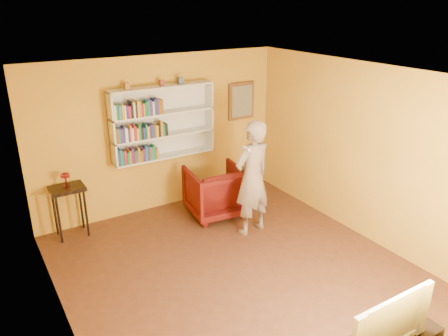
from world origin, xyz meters
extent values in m
cube|color=#482717|center=(0.00, 0.00, -0.06)|extent=(5.30, 5.80, 0.12)
cube|color=gold|center=(0.00, 2.52, 1.35)|extent=(5.30, 0.04, 2.70)
cube|color=gold|center=(0.00, -2.52, 1.35)|extent=(5.30, 0.04, 2.70)
cube|color=gold|center=(-2.27, 0.00, 1.35)|extent=(0.04, 5.80, 2.70)
cube|color=gold|center=(2.27, 0.00, 1.35)|extent=(0.04, 5.80, 2.70)
cube|color=silver|center=(0.00, 0.00, 2.73)|extent=(5.30, 5.80, 0.06)
cube|color=silver|center=(0.00, 2.48, 1.60)|extent=(1.80, 0.03, 1.20)
cube|color=silver|center=(-0.89, 2.35, 1.60)|extent=(0.03, 0.28, 1.20)
cube|color=silver|center=(0.89, 2.35, 1.60)|extent=(0.03, 0.28, 1.20)
cube|color=silver|center=(0.00, 2.35, 1.00)|extent=(1.80, 0.28, 0.03)
cube|color=silver|center=(0.00, 2.35, 1.38)|extent=(1.80, 0.28, 0.03)
cube|color=silver|center=(0.00, 2.35, 1.76)|extent=(1.80, 0.28, 0.03)
cube|color=silver|center=(0.00, 2.35, 2.20)|extent=(1.80, 0.28, 0.03)
cube|color=navy|center=(-0.85, 2.29, 1.15)|extent=(0.03, 0.15, 0.27)
cube|color=#256C88|center=(-0.81, 2.31, 1.15)|extent=(0.04, 0.19, 0.27)
cube|color=#1A783D|center=(-0.77, 2.31, 1.14)|extent=(0.02, 0.18, 0.25)
cube|color=#A31936|center=(-0.74, 2.30, 1.13)|extent=(0.04, 0.15, 0.24)
cube|color=#1A783D|center=(-0.69, 2.31, 1.12)|extent=(0.04, 0.17, 0.20)
cube|color=#B07523|center=(-0.65, 2.30, 1.13)|extent=(0.03, 0.17, 0.22)
cube|color=#4A2163|center=(-0.61, 2.30, 1.14)|extent=(0.04, 0.15, 0.26)
cube|color=brown|center=(-0.57, 2.31, 1.12)|extent=(0.02, 0.18, 0.20)
cube|color=#256C88|center=(-0.54, 2.29, 1.12)|extent=(0.03, 0.14, 0.21)
cube|color=#B07523|center=(-0.50, 2.30, 1.14)|extent=(0.03, 0.17, 0.25)
cube|color=brown|center=(-0.46, 2.29, 1.11)|extent=(0.04, 0.15, 0.20)
cube|color=#4A2163|center=(-0.42, 2.31, 1.12)|extent=(0.04, 0.18, 0.22)
cube|color=#256C88|center=(-0.38, 2.30, 1.14)|extent=(0.03, 0.17, 0.25)
cube|color=navy|center=(-0.34, 2.30, 1.14)|extent=(0.03, 0.15, 0.25)
cube|color=brown|center=(-0.31, 2.29, 1.13)|extent=(0.03, 0.14, 0.22)
cube|color=#256C88|center=(-0.27, 2.30, 1.12)|extent=(0.03, 0.16, 0.22)
cube|color=#1A783D|center=(-0.24, 2.29, 1.14)|extent=(0.04, 0.15, 0.24)
cube|color=#B07523|center=(-0.19, 2.31, 1.11)|extent=(0.04, 0.17, 0.19)
cube|color=brown|center=(-0.84, 2.31, 1.51)|extent=(0.04, 0.18, 0.24)
cube|color=#256C88|center=(-0.80, 2.30, 1.51)|extent=(0.03, 0.16, 0.24)
cube|color=#4A2163|center=(-0.76, 2.30, 1.51)|extent=(0.04, 0.16, 0.23)
cube|color=navy|center=(-0.73, 2.29, 1.53)|extent=(0.02, 0.14, 0.26)
cube|color=white|center=(-0.69, 2.31, 1.51)|extent=(0.04, 0.18, 0.23)
cube|color=#4A2163|center=(-0.65, 2.31, 1.50)|extent=(0.04, 0.17, 0.21)
cube|color=gold|center=(-0.62, 2.30, 1.53)|extent=(0.02, 0.15, 0.26)
cube|color=white|center=(-0.59, 2.31, 1.50)|extent=(0.03, 0.18, 0.21)
cube|color=#A31936|center=(-0.55, 2.31, 1.52)|extent=(0.04, 0.19, 0.25)
cube|color=gold|center=(-0.50, 2.31, 1.49)|extent=(0.04, 0.17, 0.20)
cube|color=#1A783D|center=(-0.46, 2.30, 1.53)|extent=(0.03, 0.17, 0.26)
cube|color=black|center=(-0.43, 2.31, 1.50)|extent=(0.02, 0.17, 0.21)
cube|color=navy|center=(-0.39, 2.30, 1.50)|extent=(0.04, 0.17, 0.20)
cube|color=#1A783D|center=(-0.35, 2.31, 1.52)|extent=(0.02, 0.18, 0.25)
cube|color=gold|center=(-0.32, 2.31, 1.50)|extent=(0.03, 0.17, 0.20)
cube|color=#4A2163|center=(-0.28, 2.31, 1.51)|extent=(0.02, 0.19, 0.23)
cube|color=navy|center=(-0.25, 2.29, 1.51)|extent=(0.04, 0.15, 0.23)
cube|color=brown|center=(-0.20, 2.31, 1.50)|extent=(0.03, 0.18, 0.21)
cube|color=gold|center=(-0.16, 2.30, 1.50)|extent=(0.03, 0.16, 0.20)
cube|color=black|center=(-0.13, 2.29, 1.49)|extent=(0.04, 0.15, 0.19)
cube|color=#B07523|center=(-0.08, 2.30, 1.52)|extent=(0.04, 0.17, 0.26)
cube|color=#1A783D|center=(-0.04, 2.31, 1.50)|extent=(0.03, 0.19, 0.21)
cube|color=black|center=(0.00, 2.29, 1.50)|extent=(0.04, 0.14, 0.21)
cube|color=white|center=(-0.84, 2.30, 1.89)|extent=(0.03, 0.15, 0.24)
cube|color=#1A783D|center=(-0.81, 2.31, 1.89)|extent=(0.03, 0.19, 0.24)
cube|color=#256C88|center=(-0.76, 2.29, 1.89)|extent=(0.04, 0.15, 0.23)
cube|color=gold|center=(-0.72, 2.30, 1.89)|extent=(0.03, 0.17, 0.23)
cube|color=white|center=(-0.68, 2.31, 1.88)|extent=(0.03, 0.18, 0.21)
cube|color=#4A2163|center=(-0.65, 2.30, 1.88)|extent=(0.03, 0.16, 0.21)
cube|color=#A31936|center=(-0.61, 2.30, 1.87)|extent=(0.04, 0.15, 0.20)
cube|color=black|center=(-0.57, 2.31, 1.91)|extent=(0.03, 0.18, 0.27)
cube|color=white|center=(-0.53, 2.31, 1.90)|extent=(0.03, 0.17, 0.25)
cube|color=black|center=(-0.50, 2.30, 1.88)|extent=(0.03, 0.17, 0.21)
cube|color=gold|center=(-0.46, 2.31, 1.90)|extent=(0.03, 0.18, 0.26)
cube|color=#B07523|center=(-0.43, 2.31, 1.90)|extent=(0.02, 0.19, 0.25)
cube|color=#A31936|center=(-0.40, 2.30, 1.88)|extent=(0.03, 0.16, 0.21)
cube|color=gold|center=(-0.37, 2.31, 1.88)|extent=(0.02, 0.17, 0.21)
cube|color=#1A783D|center=(-0.33, 2.29, 1.89)|extent=(0.03, 0.14, 0.23)
cube|color=#256C88|center=(-0.29, 2.30, 1.90)|extent=(0.04, 0.17, 0.25)
cube|color=#4A2163|center=(-0.25, 2.30, 1.90)|extent=(0.03, 0.16, 0.25)
cube|color=white|center=(-0.21, 2.30, 1.88)|extent=(0.03, 0.17, 0.21)
cube|color=navy|center=(-0.17, 2.31, 1.90)|extent=(0.04, 0.19, 0.26)
cube|color=#4A2163|center=(-0.13, 2.29, 1.91)|extent=(0.03, 0.15, 0.27)
cube|color=brown|center=(-0.10, 2.31, 1.90)|extent=(0.03, 0.17, 0.25)
cube|color=brown|center=(-0.06, 2.30, 1.90)|extent=(0.04, 0.17, 0.24)
cube|color=#9B5E2C|center=(-0.58, 2.35, 2.27)|extent=(0.08, 0.08, 0.10)
cube|color=brown|center=(0.01, 2.35, 2.26)|extent=(0.07, 0.07, 0.10)
cube|color=#4A597B|center=(0.35, 2.35, 2.27)|extent=(0.08, 0.08, 0.11)
cube|color=brown|center=(1.65, 2.46, 1.75)|extent=(0.55, 0.04, 0.70)
cube|color=gray|center=(1.65, 2.44, 1.75)|extent=(0.45, 0.02, 0.58)
cylinder|color=black|center=(-1.90, 2.10, 0.39)|extent=(0.04, 0.04, 0.78)
cylinder|color=black|center=(-1.49, 2.10, 0.39)|extent=(0.04, 0.04, 0.78)
cylinder|color=black|center=(-1.90, 2.40, 0.39)|extent=(0.04, 0.04, 0.78)
cylinder|color=black|center=(-1.49, 2.40, 0.39)|extent=(0.04, 0.04, 0.78)
cube|color=black|center=(-1.70, 2.25, 0.81)|extent=(0.51, 0.39, 0.06)
cylinder|color=maroon|center=(-1.70, 2.25, 0.85)|extent=(0.10, 0.10, 0.02)
cylinder|color=maroon|center=(-1.70, 2.25, 0.92)|extent=(0.03, 0.03, 0.13)
ellipsoid|color=maroon|center=(-1.70, 2.25, 1.03)|extent=(0.14, 0.14, 0.09)
cylinder|color=#FCE1AC|center=(-1.63, 2.25, 1.03)|extent=(0.01, 0.01, 0.10)
cylinder|color=#FCE1AC|center=(-1.65, 2.30, 1.03)|extent=(0.01, 0.01, 0.10)
cylinder|color=#FCE1AC|center=(-1.70, 2.32, 1.03)|extent=(0.01, 0.01, 0.10)
cylinder|color=#FCE1AC|center=(-1.75, 2.30, 1.03)|extent=(0.01, 0.01, 0.10)
cylinder|color=#FCE1AC|center=(-1.77, 2.25, 1.03)|extent=(0.01, 0.01, 0.10)
cylinder|color=#FCE1AC|center=(-1.75, 2.20, 1.03)|extent=(0.01, 0.01, 0.10)
cylinder|color=#FCE1AC|center=(-1.70, 2.18, 1.03)|extent=(0.01, 0.01, 0.10)
cylinder|color=#FCE1AC|center=(-1.65, 2.20, 1.03)|extent=(0.01, 0.01, 0.10)
imported|color=#460506|center=(0.63, 1.70, 0.43)|extent=(1.04, 1.06, 0.86)
imported|color=#7E6A5C|center=(0.81, 0.87, 0.93)|extent=(0.74, 0.55, 1.86)
cube|color=silver|center=(0.52, 0.63, 1.54)|extent=(0.04, 0.15, 0.04)
imported|color=black|center=(0.09, -2.25, 0.80)|extent=(1.01, 0.14, 0.58)
camera|label=1|loc=(-2.85, -4.24, 3.55)|focal=35.00mm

